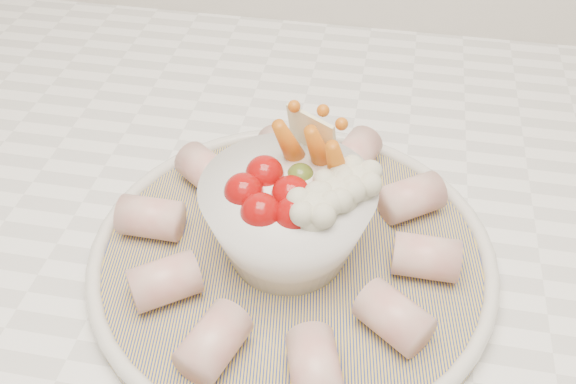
# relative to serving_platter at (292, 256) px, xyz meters

# --- Properties ---
(serving_platter) EXTENTS (0.36, 0.36, 0.02)m
(serving_platter) POSITION_rel_serving_platter_xyz_m (0.00, 0.00, 0.00)
(serving_platter) COLOR navy
(serving_platter) RESTS_ON kitchen_counter
(veggie_bowl) EXTENTS (0.13, 0.13, 0.11)m
(veggie_bowl) POSITION_rel_serving_platter_xyz_m (-0.00, 0.00, 0.05)
(veggie_bowl) COLOR white
(veggie_bowl) RESTS_ON serving_platter
(cured_meat_rolls) EXTENTS (0.27, 0.28, 0.03)m
(cured_meat_rolls) POSITION_rel_serving_platter_xyz_m (-0.00, 0.00, 0.02)
(cured_meat_rolls) COLOR #BF5E57
(cured_meat_rolls) RESTS_ON serving_platter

